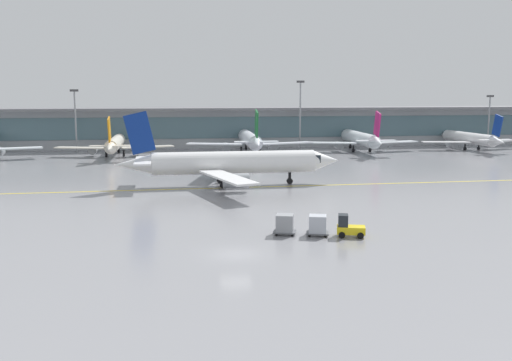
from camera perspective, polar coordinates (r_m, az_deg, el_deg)
name	(u,v)px	position (r m, az deg, el deg)	size (l,w,h in m)	color
ground_plane	(236,254)	(47.87, -2.04, -7.39)	(400.00, 400.00, 0.00)	gray
taxiway_centreline_stripe	(236,188)	(80.40, -2.01, -0.71)	(110.00, 0.36, 0.01)	yellow
terminal_concourse	(190,127)	(139.31, -6.60, 5.34)	(213.44, 11.00, 9.60)	#9EA3A8
gate_airplane_2	(115,144)	(122.93, -13.92, 3.60)	(24.55, 26.31, 8.74)	silver
gate_airplane_3	(250,140)	(124.95, -0.63, 4.11)	(27.90, 29.97, 9.94)	silver
gate_airplane_4	(360,139)	(130.86, 10.39, 4.12)	(26.70, 28.69, 9.51)	white
gate_airplane_5	(469,138)	(142.21, 20.58, 3.97)	(24.23, 26.08, 8.64)	white
taxiing_regional_jet	(231,163)	(81.84, -2.48, 1.74)	(32.47, 30.29, 10.78)	white
baggage_tug	(349,227)	(53.97, 9.26, -4.64)	(2.89, 2.20, 2.10)	yellow
cargo_dolly_lead	(318,225)	(53.91, 6.19, -4.42)	(2.46, 2.12, 1.94)	#595B60
cargo_dolly_trailing	(285,224)	(54.06, 2.89, -4.34)	(2.46, 2.12, 1.94)	#595B60
apron_light_mast_1	(75,118)	(131.35, -17.63, 5.96)	(1.80, 0.36, 13.90)	gray
apron_light_mast_2	(300,112)	(133.73, 4.45, 6.84)	(1.80, 0.36, 15.92)	gray
apron_light_mast_3	(489,118)	(153.41, 22.29, 5.83)	(1.80, 0.36, 12.55)	gray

